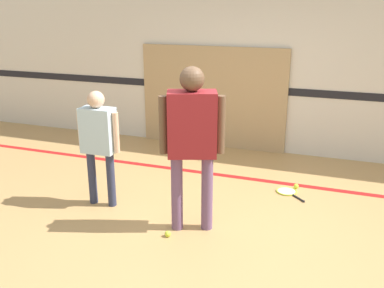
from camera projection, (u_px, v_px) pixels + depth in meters
The scene contains 9 objects.
ground_plane at pixel (207, 225), 4.78m from camera, with size 16.00×16.00×0.00m, color tan.
wall_back at pixel (261, 54), 6.76m from camera, with size 16.00×0.07×3.20m.
wall_panel at pixel (212, 97), 7.18m from camera, with size 2.50×0.05×1.70m.
floor_stripe at pixel (238, 177), 6.08m from camera, with size 14.40×0.10×0.01m.
person_instructor at pixel (192, 133), 4.37m from camera, with size 0.64×0.43×1.78m.
person_student_left at pixel (98, 136), 5.01m from camera, with size 0.54×0.23×1.41m.
racket_spare_on_floor at pixel (288, 192), 5.59m from camera, with size 0.45×0.45×0.03m.
tennis_ball_near_instructor at pixel (168, 234), 4.53m from camera, with size 0.07×0.07×0.07m, color #CCE038.
tennis_ball_by_spare_racket at pixel (296, 186), 5.71m from camera, with size 0.07×0.07×0.07m, color #CCE038.
Camera 1 is at (1.27, -4.06, 2.36)m, focal length 40.00 mm.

